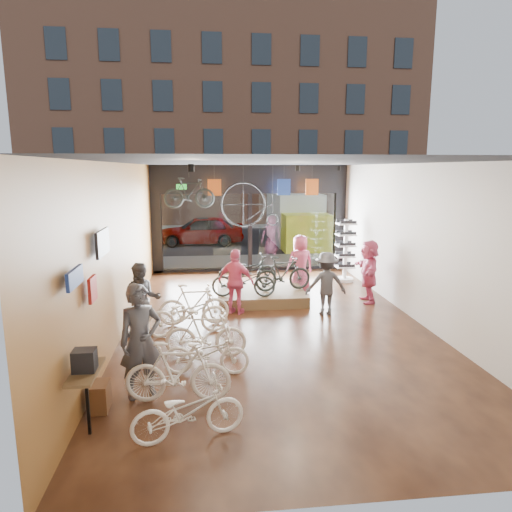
{
  "coord_description": "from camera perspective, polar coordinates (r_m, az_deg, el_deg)",
  "views": [
    {
      "loc": [
        -1.59,
        -10.31,
        3.67
      ],
      "look_at": [
        -0.29,
        1.4,
        1.41
      ],
      "focal_mm": 32.0,
      "sensor_mm": 36.0,
      "label": 1
    }
  ],
  "objects": [
    {
      "name": "ground_plane",
      "position": [
        11.06,
        2.32,
        -8.63
      ],
      "size": [
        7.0,
        12.0,
        0.04
      ],
      "primitive_type": "cube",
      "color": "black",
      "rests_on": "ground"
    },
    {
      "name": "ceiling",
      "position": [
        10.43,
        2.49,
        11.68
      ],
      "size": [
        7.0,
        12.0,
        0.04
      ],
      "primitive_type": "cube",
      "color": "black",
      "rests_on": "ground"
    },
    {
      "name": "wall_left",
      "position": [
        10.63,
        -16.7,
        0.83
      ],
      "size": [
        0.04,
        12.0,
        3.8
      ],
      "primitive_type": "cube",
      "color": "#A47032",
      "rests_on": "ground"
    },
    {
      "name": "wall_right",
      "position": [
        11.64,
        19.8,
        1.48
      ],
      "size": [
        0.04,
        12.0,
        3.8
      ],
      "primitive_type": "cube",
      "color": "beige",
      "rests_on": "ground"
    },
    {
      "name": "wall_back",
      "position": [
        4.9,
        13.3,
        -10.57
      ],
      "size": [
        7.0,
        0.04,
        3.8
      ],
      "primitive_type": "cube",
      "color": "beige",
      "rests_on": "ground"
    },
    {
      "name": "storefront",
      "position": [
        16.48,
        -0.77,
        4.69
      ],
      "size": [
        7.0,
        0.26,
        3.8
      ],
      "primitive_type": null,
      "color": "black",
      "rests_on": "ground"
    },
    {
      "name": "exit_sign",
      "position": [
        16.22,
        -9.3,
        8.53
      ],
      "size": [
        0.35,
        0.06,
        0.18
      ],
      "primitive_type": "cube",
      "color": "#198C26",
      "rests_on": "storefront"
    },
    {
      "name": "street_road",
      "position": [
        25.62,
        -2.72,
        2.59
      ],
      "size": [
        30.0,
        18.0,
        0.02
      ],
      "primitive_type": "cube",
      "color": "black",
      "rests_on": "ground"
    },
    {
      "name": "sidewalk_near",
      "position": [
        17.95,
        -1.13,
        -0.75
      ],
      "size": [
        30.0,
        2.4,
        0.12
      ],
      "primitive_type": "cube",
      "color": "slate",
      "rests_on": "ground"
    },
    {
      "name": "sidewalk_far",
      "position": [
        29.57,
        -3.22,
        3.83
      ],
      "size": [
        30.0,
        2.0,
        0.12
      ],
      "primitive_type": "cube",
      "color": "slate",
      "rests_on": "ground"
    },
    {
      "name": "opposite_building",
      "position": [
        32.02,
        -3.61,
        16.8
      ],
      "size": [
        26.0,
        5.0,
        14.0
      ],
      "primitive_type": "cube",
      "color": "brown",
      "rests_on": "ground"
    },
    {
      "name": "street_car",
      "position": [
        22.5,
        -6.93,
        3.21
      ],
      "size": [
        4.15,
        1.67,
        1.42
      ],
      "primitive_type": "imported",
      "rotation": [
        0.0,
        0.0,
        -1.57
      ],
      "color": "gray",
      "rests_on": "street_road"
    },
    {
      "name": "box_truck",
      "position": [
        21.88,
        5.23,
        4.47
      ],
      "size": [
        2.12,
        6.36,
        2.51
      ],
      "primitive_type": null,
      "color": "silver",
      "rests_on": "street_road"
    },
    {
      "name": "floor_bike_0",
      "position": [
        6.64,
        -8.49,
        -18.64
      ],
      "size": [
        1.64,
        0.86,
        0.82
      ],
      "primitive_type": "imported",
      "rotation": [
        0.0,
        0.0,
        1.79
      ],
      "color": "silver",
      "rests_on": "ground_plane"
    },
    {
      "name": "floor_bike_1",
      "position": [
        7.54,
        -9.74,
        -14.11
      ],
      "size": [
        1.71,
        0.59,
        1.01
      ],
      "primitive_type": "imported",
      "rotation": [
        0.0,
        0.0,
        1.5
      ],
      "color": "silver",
      "rests_on": "ground_plane"
    },
    {
      "name": "floor_bike_2",
      "position": [
        8.44,
        -6.24,
        -11.94
      ],
      "size": [
        1.6,
        0.71,
        0.81
      ],
      "primitive_type": "imported",
      "rotation": [
        0.0,
        0.0,
        1.46
      ],
      "color": "silver",
      "rests_on": "ground_plane"
    },
    {
      "name": "floor_bike_3",
      "position": [
        9.13,
        -6.3,
        -9.65
      ],
      "size": [
        1.63,
        0.59,
        0.96
      ],
      "primitive_type": "imported",
      "rotation": [
        0.0,
        0.0,
        1.49
      ],
      "color": "silver",
      "rests_on": "ground_plane"
    },
    {
      "name": "floor_bike_4",
      "position": [
        10.36,
        -8.57,
        -7.17
      ],
      "size": [
        1.93,
        1.02,
        0.96
      ],
      "primitive_type": "imported",
      "rotation": [
        0.0,
        0.0,
        1.79
      ],
      "color": "silver",
      "rests_on": "ground_plane"
    },
    {
      "name": "floor_bike_5",
      "position": [
        10.97,
        -7.8,
        -6.03
      ],
      "size": [
        1.68,
        0.52,
        1.0
      ],
      "primitive_type": "imported",
      "rotation": [
        0.0,
        0.0,
        1.6
      ],
      "color": "silver",
      "rests_on": "ground_plane"
    },
    {
      "name": "display_platform",
      "position": [
        12.9,
        0.67,
        -4.97
      ],
      "size": [
        2.4,
        1.8,
        0.3
      ],
      "primitive_type": "cube",
      "color": "brown",
      "rests_on": "ground_plane"
    },
    {
      "name": "display_bike_left",
      "position": [
        12.14,
        -1.58,
        -3.08
      ],
      "size": [
        1.75,
        0.8,
        0.89
      ],
      "primitive_type": "imported",
      "rotation": [
        0.0,
        0.0,
        1.44
      ],
      "color": "black",
      "rests_on": "display_platform"
    },
    {
      "name": "display_bike_mid",
      "position": [
        12.77,
        3.4,
        -2.2
      ],
      "size": [
        1.68,
        0.72,
        0.98
      ],
      "primitive_type": "imported",
      "rotation": [
        0.0,
        0.0,
        1.74
      ],
      "color": "black",
      "rests_on": "display_platform"
    },
    {
      "name": "display_bike_right",
      "position": [
        13.23,
        -1.08,
        -1.85
      ],
      "size": [
        1.82,
        0.87,
        0.92
      ],
      "primitive_type": "imported",
      "rotation": [
        0.0,
        0.0,
        1.72
      ],
      "color": "black",
      "rests_on": "display_platform"
    },
    {
      "name": "customer_0",
      "position": [
        7.67,
        -14.23,
        -10.26
      ],
      "size": [
        0.81,
        0.68,
        1.89
      ],
      "primitive_type": "imported",
      "rotation": [
        0.0,
        0.0,
        0.39
      ],
      "color": "#3F3F44",
      "rests_on": "ground_plane"
    },
    {
      "name": "customer_1",
      "position": [
        10.32,
        -13.99,
        -5.4
      ],
      "size": [
        0.89,
        0.73,
        1.67
      ],
      "primitive_type": "imported",
      "rotation": [
        0.0,
        0.0,
        0.13
      ],
      "color": "#3F3F44",
      "rests_on": "ground_plane"
    },
    {
      "name": "customer_2",
      "position": [
        11.62,
        -2.52,
        -3.23
      ],
      "size": [
        1.06,
        0.83,
        1.68
      ],
      "primitive_type": "imported",
      "rotation": [
        0.0,
        0.0,
        2.65
      ],
      "color": "#CC4C72",
      "rests_on": "ground_plane"
    },
    {
      "name": "customer_3",
      "position": [
        11.7,
        8.76,
        -3.43
      ],
      "size": [
        1.07,
        0.65,
        1.61
      ],
      "primitive_type": "imported",
      "rotation": [
        0.0,
        0.0,
        3.09
      ],
      "color": "#3F3F44",
      "rests_on": "ground_plane"
    },
    {
      "name": "customer_4",
      "position": [
        13.84,
        5.53,
        -0.89
      ],
      "size": [
        0.93,
        0.7,
        1.72
      ],
      "primitive_type": "imported",
      "rotation": [
        0.0,
        0.0,
        3.34
      ],
      "color": "#CC4C72",
      "rests_on": "ground_plane"
    },
    {
      "name": "customer_5",
      "position": [
        13.03,
        13.91,
        -1.85
      ],
      "size": [
        0.74,
        1.68,
        1.75
      ],
      "primitive_type": "imported",
      "rotation": [
        0.0,
        0.0,
        4.57
      ],
      "color": "#CC4C72",
      "rests_on": "ground_plane"
    },
    {
      "name": "sunglasses_rack",
      "position": [
        15.24,
        11.1,
        0.67
      ],
      "size": [
        0.62,
        0.51,
        2.05
      ],
      "primitive_type": null,
      "rotation": [
        0.0,
        0.0,
        -0.03
      ],
      "color": "white",
      "rests_on": "ground_plane"
    },
    {
      "name": "wall_merch",
      "position": [
        7.43,
        -20.14,
        -8.42
      ],
      "size": [
        0.4,
        2.4,
        2.6
      ],
      "primitive_type": null,
      "color": "navy",
      "rests_on": "wall_left"
    },
    {
      "name": "penny_farthing",
      "position": [
        14.64,
        -0.42,
        6.28
      ],
      "size": [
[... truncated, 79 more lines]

